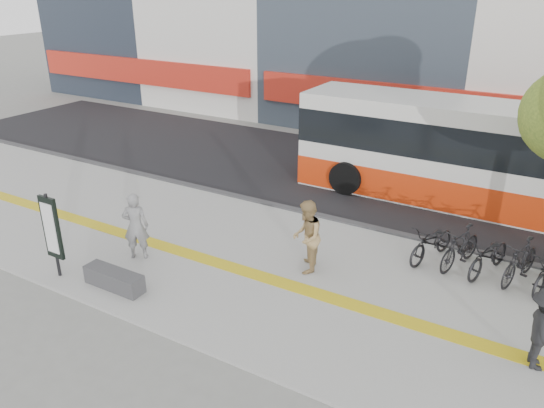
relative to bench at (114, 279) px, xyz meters
The scene contains 12 objects.
ground 2.88m from the bench, 24.78° to the left, with size 120.00×120.00×0.00m, color slate.
sidewalk 3.76m from the bench, 46.08° to the left, with size 40.00×7.00×0.08m, color gray.
tactile_strip 3.41m from the bench, 40.24° to the left, with size 40.00×0.45×0.01m, color gold.
street 10.53m from the bench, 75.70° to the left, with size 40.00×8.00×0.06m, color black.
curb 6.73m from the bench, 67.25° to the left, with size 40.00×0.25×0.14m, color #363638.
bench is the anchor object (origin of this frame).
signboard 1.94m from the bench, 169.19° to the right, with size 0.55×0.10×2.20m.
bus 11.85m from the bench, 55.46° to the left, with size 12.33×2.92×3.28m.
bicycle_row 9.46m from the bench, 33.36° to the left, with size 4.64×2.00×1.10m.
seated_woman 1.66m from the bench, 111.65° to the left, with size 0.67×0.44×1.83m, color black.
pedestrian_tan 4.76m from the bench, 40.48° to the left, with size 0.91×0.71×1.88m, color #A48655.
pedestrian_dark 9.28m from the bench, 12.90° to the left, with size 1.09×0.63×1.69m, color black.
Camera 1 is at (6.14, -8.64, 6.93)m, focal length 34.81 mm.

